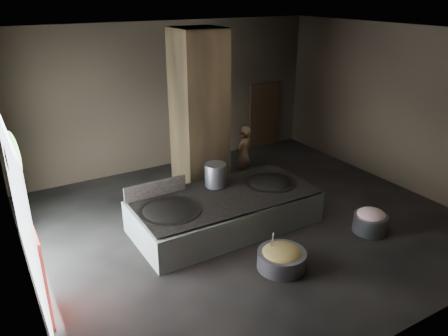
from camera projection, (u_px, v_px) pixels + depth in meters
floor at (247, 222)px, 10.89m from camera, size 10.00×9.00×0.10m
ceiling at (251, 30)px, 9.14m from camera, size 10.00×9.00×0.10m
back_wall at (169, 96)px, 13.65m from camera, size 10.00×0.10×4.50m
front_wall at (420, 218)px, 6.39m from camera, size 10.00×0.10×4.50m
left_wall at (9, 180)px, 7.66m from camera, size 0.10×9.00×4.50m
right_wall at (398, 107)px, 12.37m from camera, size 0.10×9.00×4.50m
pillar at (199, 117)px, 11.39m from camera, size 1.20×1.20×4.50m
hearth_platform at (225, 212)px, 10.52m from camera, size 4.42×2.17×0.76m
platform_cap at (225, 195)px, 10.35m from camera, size 4.29×2.06×0.03m
wok_left at (170, 213)px, 9.66m from camera, size 1.38×1.38×0.38m
wok_left_rim at (170, 211)px, 9.63m from camera, size 1.41×1.41×0.05m
wok_right at (270, 185)px, 11.05m from camera, size 1.29×1.29×0.36m
wok_right_rim at (270, 183)px, 11.02m from camera, size 1.32×1.32×0.05m
stock_pot at (216, 175)px, 10.69m from camera, size 0.53×0.53×0.57m
splash_guard at (155, 189)px, 10.19m from camera, size 1.53×0.08×0.38m
cook at (244, 154)px, 12.84m from camera, size 0.72×0.61×1.69m
veg_basin at (282, 260)px, 8.99m from camera, size 1.14×1.14×0.37m
veg_fill at (282, 253)px, 8.92m from camera, size 0.83×0.83×0.26m
ladle at (272, 243)px, 8.90m from camera, size 0.24×0.36×0.72m
meat_basin at (370, 223)px, 10.32m from camera, size 1.04×1.04×0.43m
meat_fill at (371, 215)px, 10.23m from camera, size 0.66×0.66×0.25m
doorway_near at (205, 126)px, 14.57m from camera, size 1.18×0.08×2.38m
doorway_near_glow at (201, 128)px, 14.58m from camera, size 0.90×0.04×2.12m
doorway_far at (264, 116)px, 15.69m from camera, size 1.18×0.08×2.38m
doorway_far_glow at (259, 117)px, 15.81m from camera, size 0.84×0.04×2.00m
left_opening at (20, 207)px, 8.11m from camera, size 0.04×4.20×3.10m
pavilion_sliver at (42, 276)px, 7.39m from camera, size 0.05×0.90×1.70m
tree_silhouette at (13, 158)px, 8.81m from camera, size 0.28×1.10×1.10m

